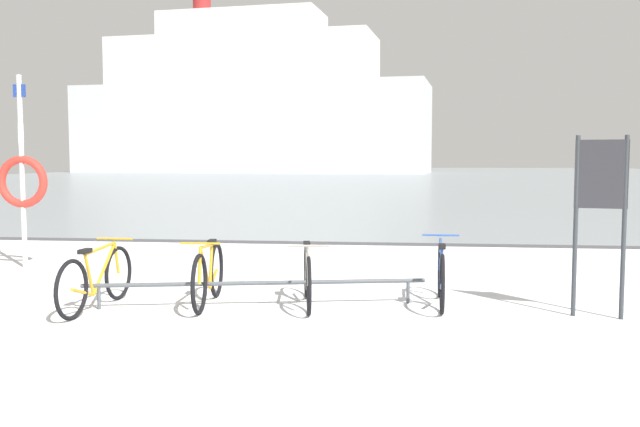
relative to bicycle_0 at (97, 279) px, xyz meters
The scene contains 9 objects.
ground 50.41m from the bicycle_0, 88.24° to the left, with size 80.00×132.00×0.08m.
bike_rack 1.86m from the bicycle_0, 11.26° to the left, with size 4.00×0.88×0.31m.
bicycle_0 is the anchor object (origin of this frame).
bicycle_1 1.29m from the bicycle_0, 15.94° to the left, with size 0.46×1.67×0.81m.
bicycle_2 2.47m from the bicycle_0, 10.65° to the left, with size 0.46×1.64×0.79m.
bicycle_3 4.07m from the bicycle_0, ahead, with size 0.46×1.68×0.81m.
info_sign 5.79m from the bicycle_0, ahead, with size 0.55×0.16×2.01m.
rescue_post 3.91m from the bicycle_0, 131.73° to the left, with size 0.84×0.13×3.08m.
ferry_ship 76.14m from the bicycle_0, 101.10° to the left, with size 43.12×16.79×23.53m.
Camera 1 is at (1.96, -4.06, 1.77)m, focal length 38.61 mm.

